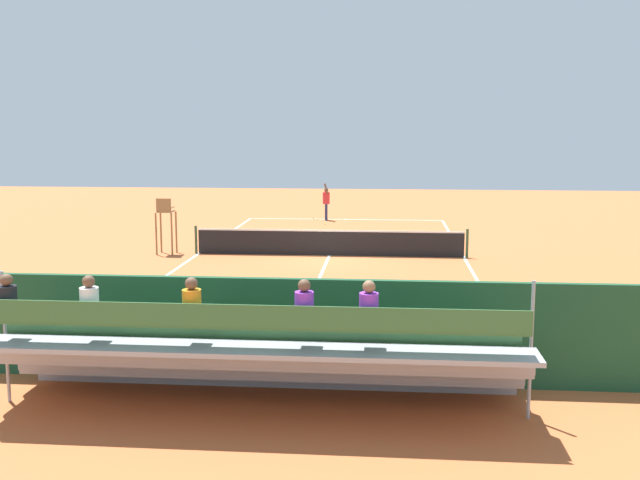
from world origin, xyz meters
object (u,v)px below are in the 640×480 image
object	(u,v)px
bleacher_stand	(258,353)
equipment_bag	(291,362)
tennis_ball_near	(325,224)
tennis_ball_far	(333,221)
tennis_player	(326,201)
umpire_chair	(165,220)
tennis_racket	(316,219)
tennis_net	(329,242)
courtside_bench	(369,344)

from	to	relation	value
bleacher_stand	equipment_bag	distance (m)	2.19
tennis_ball_near	tennis_ball_far	xyz separation A→B (m)	(-0.33, -1.02, 0.00)
tennis_player	tennis_ball_near	bearing A→B (deg)	92.78
umpire_chair	tennis_racket	bearing A→B (deg)	-112.63
umpire_chair	tennis_ball_near	distance (m)	10.63
tennis_net	bleacher_stand	distance (m)	15.42
tennis_player	tennis_net	bearing A→B (deg)	95.25
bleacher_stand	tennis_ball_far	bearing A→B (deg)	-88.87
umpire_chair	equipment_bag	xyz separation A→B (m)	(-6.46, 13.18, -1.13)
tennis_ball_near	tennis_ball_far	distance (m)	1.08
bleacher_stand	courtside_bench	bearing A→B (deg)	-130.94
bleacher_stand	umpire_chair	xyz separation A→B (m)	(6.14, -15.20, 0.33)
tennis_ball_near	courtside_bench	bearing A→B (deg)	96.93
bleacher_stand	tennis_ball_far	size ratio (longest dim) A/B	137.27
bleacher_stand	tennis_racket	distance (m)	26.39
bleacher_stand	tennis_ball_far	world-z (taller)	bleacher_stand
bleacher_stand	umpire_chair	world-z (taller)	bleacher_stand
courtside_bench	tennis_ball_near	bearing A→B (deg)	-83.07
courtside_bench	tennis_ball_far	size ratio (longest dim) A/B	27.27
tennis_net	tennis_ball_near	distance (m)	8.96
tennis_ball_far	tennis_ball_near	bearing A→B (deg)	71.91
tennis_net	tennis_racket	distance (m)	11.04
courtside_bench	tennis_net	bearing A→B (deg)	-82.26
tennis_ball_far	umpire_chair	bearing A→B (deg)	60.93
bleacher_stand	tennis_player	bearing A→B (deg)	-87.98
tennis_net	courtside_bench	xyz separation A→B (m)	(-1.80, 13.27, 0.06)
equipment_bag	tennis_racket	bearing A→B (deg)	-85.72
equipment_bag	tennis_ball_far	xyz separation A→B (m)	(0.82, -23.33, -0.15)
tennis_racket	tennis_ball_far	world-z (taller)	tennis_ball_far
tennis_net	umpire_chair	size ratio (longest dim) A/B	4.81
tennis_racket	tennis_player	bearing A→B (deg)	151.28
umpire_chair	courtside_bench	distance (m)	15.33
equipment_bag	tennis_racket	world-z (taller)	equipment_bag
bleacher_stand	tennis_ball_near	world-z (taller)	bleacher_stand
bleacher_stand	tennis_player	world-z (taller)	bleacher_stand
equipment_bag	tennis_ball_near	size ratio (longest dim) A/B	13.64
courtside_bench	tennis_player	world-z (taller)	tennis_player
tennis_player	tennis_racket	bearing A→B (deg)	-28.72
umpire_chair	tennis_player	bearing A→B (deg)	-115.79
tennis_net	tennis_racket	size ratio (longest dim) A/B	17.67
tennis_player	tennis_ball_near	size ratio (longest dim) A/B	29.18
bleacher_stand	tennis_ball_far	distance (m)	25.37
courtside_bench	tennis_racket	world-z (taller)	courtside_bench
courtside_bench	tennis_ball_near	distance (m)	22.34
umpire_chair	equipment_bag	bearing A→B (deg)	116.12
tennis_net	tennis_player	xyz separation A→B (m)	(0.97, -10.59, 0.51)
courtside_bench	equipment_bag	xyz separation A→B (m)	(1.54, 0.13, -0.38)
bleacher_stand	umpire_chair	bearing A→B (deg)	-67.99
equipment_bag	tennis_racket	distance (m)	24.38
courtside_bench	equipment_bag	bearing A→B (deg)	4.76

